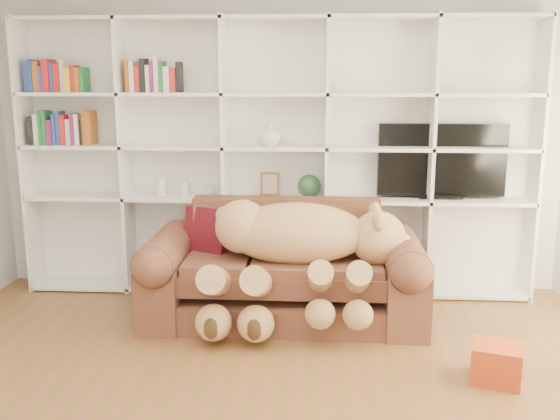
# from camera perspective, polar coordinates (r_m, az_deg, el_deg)

# --- Properties ---
(wall_back) EXTENTS (5.00, 0.02, 2.70)m
(wall_back) POSITION_cam_1_polar(r_m,az_deg,el_deg) (5.58, -0.26, 6.49)
(wall_back) COLOR silver
(wall_back) RESTS_ON floor
(bookshelf) EXTENTS (4.43, 0.35, 2.40)m
(bookshelf) POSITION_cam_1_polar(r_m,az_deg,el_deg) (5.47, -2.88, 5.89)
(bookshelf) COLOR white
(bookshelf) RESTS_ON floor
(sofa) EXTENTS (2.17, 0.94, 0.91)m
(sofa) POSITION_cam_1_polar(r_m,az_deg,el_deg) (4.98, 0.36, -6.06)
(sofa) COLOR brown
(sofa) RESTS_ON floor
(teddy_bear) EXTENTS (1.60, 0.88, 0.93)m
(teddy_bear) POSITION_cam_1_polar(r_m,az_deg,el_deg) (4.71, 1.56, -3.45)
(teddy_bear) COLOR tan
(teddy_bear) RESTS_ON sofa
(throw_pillow) EXTENTS (0.44, 0.36, 0.41)m
(throw_pillow) POSITION_cam_1_polar(r_m,az_deg,el_deg) (5.11, -6.66, -2.00)
(throw_pillow) COLOR #580F14
(throw_pillow) RESTS_ON sofa
(gift_box) EXTENTS (0.37, 0.36, 0.24)m
(gift_box) POSITION_cam_1_polar(r_m,az_deg,el_deg) (4.29, 19.20, -13.07)
(gift_box) COLOR #C7431A
(gift_box) RESTS_ON floor
(tv) EXTENTS (1.09, 0.18, 0.64)m
(tv) POSITION_cam_1_polar(r_m,az_deg,el_deg) (5.54, 14.54, 4.31)
(tv) COLOR black
(tv) RESTS_ON bookshelf
(picture_frame) EXTENTS (0.17, 0.05, 0.21)m
(picture_frame) POSITION_cam_1_polar(r_m,az_deg,el_deg) (5.44, -0.94, 2.39)
(picture_frame) COLOR brown
(picture_frame) RESTS_ON bookshelf
(green_vase) EXTENTS (0.20, 0.20, 0.20)m
(green_vase) POSITION_cam_1_polar(r_m,az_deg,el_deg) (5.43, 2.68, 2.21)
(green_vase) COLOR #295130
(green_vase) RESTS_ON bookshelf
(figurine_tall) EXTENTS (0.10, 0.10, 0.16)m
(figurine_tall) POSITION_cam_1_polar(r_m,az_deg,el_deg) (5.61, -10.80, 2.10)
(figurine_tall) COLOR beige
(figurine_tall) RESTS_ON bookshelf
(figurine_short) EXTENTS (0.10, 0.10, 0.14)m
(figurine_short) POSITION_cam_1_polar(r_m,az_deg,el_deg) (5.56, -8.76, 1.99)
(figurine_short) COLOR beige
(figurine_short) RESTS_ON bookshelf
(snow_globe) EXTENTS (0.10, 0.10, 0.10)m
(snow_globe) POSITION_cam_1_polar(r_m,az_deg,el_deg) (5.52, -6.39, 1.81)
(snow_globe) COLOR silver
(snow_globe) RESTS_ON bookshelf
(shelf_vase) EXTENTS (0.20, 0.20, 0.20)m
(shelf_vase) POSITION_cam_1_polar(r_m,az_deg,el_deg) (5.38, -0.91, 6.97)
(shelf_vase) COLOR silver
(shelf_vase) RESTS_ON bookshelf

